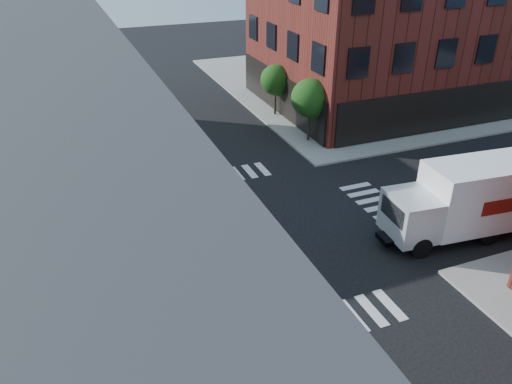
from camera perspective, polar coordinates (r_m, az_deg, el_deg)
name	(u,v)px	position (r m, az deg, el deg)	size (l,w,h in m)	color
ground	(266,233)	(25.75, 1.13, -4.68)	(120.00, 120.00, 0.00)	black
sidewalk_ne	(379,82)	(52.25, 13.89, 12.13)	(30.00, 30.00, 0.15)	gray
building_ne	(416,29)	(46.76, 17.79, 17.27)	(25.00, 16.00, 12.00)	#4E1B13
tree_near	(311,100)	(35.55, 6.32, 10.43)	(2.69, 2.69, 4.49)	black
tree_far	(276,81)	(40.79, 2.35, 12.52)	(2.43, 2.43, 4.07)	black
signal_pole	(158,304)	(17.38, -11.12, -12.40)	(1.29, 1.24, 4.60)	black
box_truck	(471,199)	(26.85, 23.36, -0.74)	(8.76, 3.32, 3.89)	white
traffic_cone	(248,315)	(20.42, -0.91, -13.84)	(0.46, 0.46, 0.70)	#F7580A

